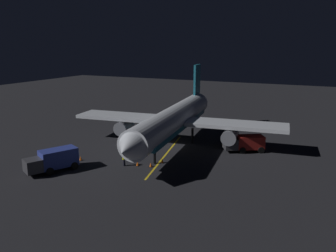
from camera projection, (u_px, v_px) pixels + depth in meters
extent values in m
cube|color=black|center=(174.00, 147.00, 50.64)|extent=(180.00, 180.00, 0.20)
cube|color=gold|center=(166.00, 154.00, 46.84)|extent=(3.96, 18.45, 0.01)
cylinder|color=silver|center=(174.00, 119.00, 49.65)|extent=(7.00, 29.28, 3.64)
cube|color=teal|center=(174.00, 126.00, 49.89)|extent=(6.31, 24.93, 0.65)
cone|color=silver|center=(128.00, 149.00, 35.26)|extent=(3.88, 3.30, 3.56)
cone|color=silver|center=(200.00, 102.00, 64.54)|extent=(3.76, 4.72, 3.27)
cube|color=teal|center=(197.00, 79.00, 61.08)|extent=(0.78, 3.62, 5.24)
cube|color=silver|center=(237.00, 125.00, 48.35)|extent=(14.57, 6.41, 0.50)
cylinder|color=slate|center=(230.00, 136.00, 47.79)|extent=(2.46, 3.42, 2.10)
cube|color=silver|center=(123.00, 117.00, 53.88)|extent=(14.57, 6.41, 0.50)
cylinder|color=slate|center=(124.00, 127.00, 52.88)|extent=(2.46, 3.42, 2.10)
cylinder|color=black|center=(154.00, 155.00, 42.98)|extent=(0.40, 0.40, 2.32)
cylinder|color=black|center=(192.00, 136.00, 51.93)|extent=(0.40, 0.40, 2.32)
cylinder|color=black|center=(165.00, 133.00, 53.28)|extent=(0.40, 0.40, 2.32)
cube|color=navy|center=(59.00, 158.00, 40.78)|extent=(3.77, 4.74, 2.13)
cube|color=#38383D|center=(33.00, 166.00, 39.03)|extent=(2.59, 2.50, 1.50)
cylinder|color=black|center=(47.00, 169.00, 40.13)|extent=(2.47, 1.84, 0.90)
cylinder|color=black|center=(71.00, 164.00, 41.92)|extent=(2.47, 1.84, 0.90)
cube|color=maroon|center=(250.00, 142.00, 47.90)|extent=(4.27, 3.68, 1.81)
cube|color=#38383D|center=(230.00, 143.00, 47.71)|extent=(2.56, 2.63, 1.50)
cylinder|color=black|center=(240.00, 148.00, 48.01)|extent=(1.94, 2.45, 0.90)
cylinder|color=black|center=(259.00, 148.00, 48.21)|extent=(1.94, 2.45, 0.90)
cylinder|color=black|center=(124.00, 163.00, 42.33)|extent=(0.32, 0.32, 0.85)
cylinder|color=yellow|center=(124.00, 157.00, 42.15)|extent=(0.40, 0.40, 0.65)
sphere|color=tan|center=(124.00, 153.00, 42.05)|extent=(0.24, 0.24, 0.24)
cone|color=#EA590F|center=(162.00, 161.00, 43.40)|extent=(0.36, 0.36, 0.55)
cube|color=black|center=(162.00, 163.00, 43.46)|extent=(0.50, 0.50, 0.03)
cone|color=#EA590F|center=(81.00, 158.00, 44.38)|extent=(0.36, 0.36, 0.55)
cube|color=black|center=(81.00, 160.00, 44.44)|extent=(0.50, 0.50, 0.03)
cone|color=#EA590F|center=(151.00, 165.00, 42.02)|extent=(0.36, 0.36, 0.55)
cube|color=black|center=(151.00, 167.00, 42.08)|extent=(0.50, 0.50, 0.03)
cone|color=#EA590F|center=(138.00, 164.00, 42.40)|extent=(0.36, 0.36, 0.55)
cube|color=black|center=(138.00, 166.00, 42.46)|extent=(0.50, 0.50, 0.03)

